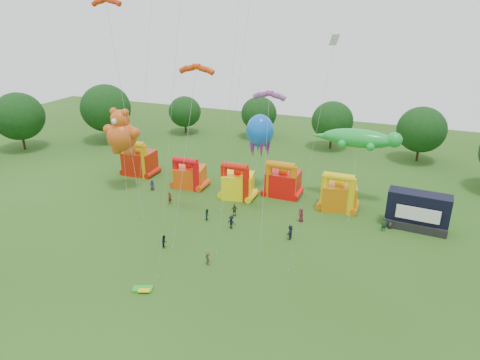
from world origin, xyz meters
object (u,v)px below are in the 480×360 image
at_px(teddy_bear_kite, 122,143).
at_px(octopus_kite, 259,140).
at_px(bouncy_castle_0, 139,161).
at_px(spectator_0, 152,185).
at_px(spectator_4, 235,210).
at_px(bouncy_castle_2, 238,184).
at_px(stage_trailer, 418,211).
at_px(gecko_kite, 356,153).

xyz_separation_m(teddy_bear_kite, octopus_kite, (19.07, 8.13, 0.31)).
bearing_deg(octopus_kite, teddy_bear_kite, -156.90).
bearing_deg(teddy_bear_kite, bouncy_castle_0, 107.53).
bearing_deg(spectator_0, spectator_4, -37.53).
relative_size(bouncy_castle_2, spectator_4, 3.24).
xyz_separation_m(bouncy_castle_2, spectator_0, (-13.56, -2.31, -1.42)).
bearing_deg(bouncy_castle_0, stage_trailer, -4.02).
bearing_deg(spectator_4, bouncy_castle_0, -53.59).
bearing_deg(teddy_bear_kite, spectator_0, 20.17).
bearing_deg(octopus_kite, bouncy_castle_0, -175.67).
height_order(stage_trailer, spectator_4, stage_trailer).
relative_size(bouncy_castle_0, stage_trailer, 0.81).
bearing_deg(spectator_0, octopus_kite, -0.61).
relative_size(stage_trailer, octopus_kite, 0.65).
bearing_deg(bouncy_castle_2, teddy_bear_kite, -167.95).
bearing_deg(spectator_0, teddy_bear_kite, 175.75).
xyz_separation_m(gecko_kite, spectator_4, (-14.31, -10.57, -6.76)).
relative_size(bouncy_castle_2, spectator_0, 3.56).
xyz_separation_m(bouncy_castle_0, gecko_kite, (35.64, 1.81, 5.26)).
distance_m(bouncy_castle_0, octopus_kite, 21.93).
distance_m(stage_trailer, spectator_4, 23.97).
distance_m(gecko_kite, spectator_0, 31.37).
relative_size(bouncy_castle_0, spectator_0, 3.83).
bearing_deg(gecko_kite, octopus_kite, -179.18).
height_order(teddy_bear_kite, gecko_kite, teddy_bear_kite).
relative_size(stage_trailer, gecko_kite, 0.60).
xyz_separation_m(bouncy_castle_2, stage_trailer, (25.20, -0.29, 0.14)).
bearing_deg(gecko_kite, spectator_0, -166.86).
xyz_separation_m(stage_trailer, gecko_kite, (-8.94, 4.94, 5.27)).
height_order(bouncy_castle_0, spectator_4, bouncy_castle_0).
height_order(bouncy_castle_0, octopus_kite, octopus_kite).
xyz_separation_m(bouncy_castle_0, teddy_bear_kite, (2.06, -6.53, 5.34)).
xyz_separation_m(stage_trailer, spectator_0, (-38.75, -2.02, -1.57)).
bearing_deg(bouncy_castle_2, spectator_0, -170.31).
xyz_separation_m(teddy_bear_kite, spectator_0, (3.76, 1.38, -6.91)).
height_order(octopus_kite, spectator_4, octopus_kite).
xyz_separation_m(bouncy_castle_0, spectator_0, (5.82, -5.15, -1.58)).
bearing_deg(stage_trailer, spectator_4, -166.38).
height_order(teddy_bear_kite, spectator_4, teddy_bear_kite).
bearing_deg(spectator_4, spectator_0, -44.36).
relative_size(bouncy_castle_0, bouncy_castle_2, 1.08).
distance_m(bouncy_castle_2, octopus_kite, 7.51).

